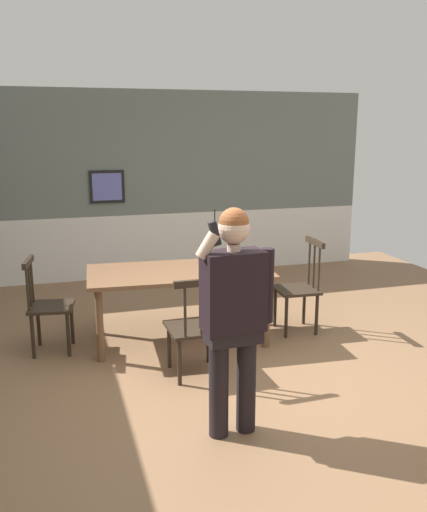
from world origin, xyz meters
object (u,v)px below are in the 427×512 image
at_px(chair_by_doorway, 196,327).
at_px(dining_table, 179,278).
at_px(chair_at_table_head, 300,287).
at_px(person_figure, 234,308).
at_px(chair_near_window, 47,306).

bearing_deg(chair_by_doorway, dining_table, 84.89).
relative_size(chair_at_table_head, person_figure, 0.61).
bearing_deg(chair_near_window, chair_by_doorway, 61.38).
bearing_deg(dining_table, chair_by_doorway, -93.74).
bearing_deg(person_figure, dining_table, -94.53).
height_order(chair_at_table_head, person_figure, person_figure).
bearing_deg(chair_at_table_head, chair_by_doorway, 122.37).
xyz_separation_m(chair_near_window, person_figure, (1.26, -1.94, 0.47)).
distance_m(chair_at_table_head, person_figure, 2.25).
distance_m(chair_by_doorway, chair_at_table_head, 1.56).
xyz_separation_m(dining_table, person_figure, (-0.04, -1.84, 0.28)).
bearing_deg(person_figure, chair_by_doorway, -92.38).
relative_size(dining_table, chair_at_table_head, 1.88).
height_order(chair_by_doorway, person_figure, person_figure).
distance_m(dining_table, chair_at_table_head, 1.32).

